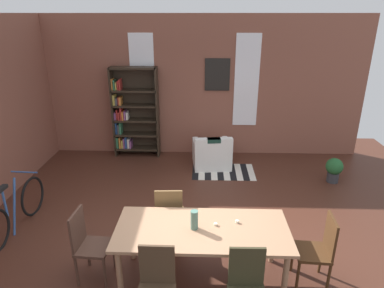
# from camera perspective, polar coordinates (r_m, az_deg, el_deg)

# --- Properties ---
(ground_plane) EXTENTS (9.74, 9.74, 0.00)m
(ground_plane) POSITION_cam_1_polar(r_m,az_deg,el_deg) (5.05, -0.90, -17.93)
(ground_plane) COLOR #46251B
(back_wall_brick) EXTENTS (7.75, 0.12, 3.20)m
(back_wall_brick) POSITION_cam_1_polar(r_m,az_deg,el_deg) (7.88, 0.42, 9.60)
(back_wall_brick) COLOR brown
(back_wall_brick) RESTS_ON ground
(window_pane_0) EXTENTS (0.55, 0.02, 2.08)m
(window_pane_0) POSITION_cam_1_polar(r_m,az_deg,el_deg) (7.90, -8.33, 10.60)
(window_pane_0) COLOR white
(window_pane_1) EXTENTS (0.55, 0.02, 2.08)m
(window_pane_1) POSITION_cam_1_polar(r_m,az_deg,el_deg) (7.84, 9.22, 10.46)
(window_pane_1) COLOR white
(dining_table) EXTENTS (2.11, 0.92, 0.76)m
(dining_table) POSITION_cam_1_polar(r_m,az_deg,el_deg) (4.24, 1.72, -14.98)
(dining_table) COLOR #9C7355
(dining_table) RESTS_ON ground
(vase_on_table) EXTENTS (0.09, 0.09, 0.24)m
(vase_on_table) POSITION_cam_1_polar(r_m,az_deg,el_deg) (4.12, 0.39, -12.71)
(vase_on_table) COLOR #4C7266
(vase_on_table) RESTS_ON dining_table
(tealight_candle_0) EXTENTS (0.04, 0.04, 0.03)m
(tealight_candle_0) POSITION_cam_1_polar(r_m,az_deg,el_deg) (4.25, 4.00, -13.40)
(tealight_candle_0) COLOR silver
(tealight_candle_0) RESTS_ON dining_table
(tealight_candle_1) EXTENTS (0.04, 0.04, 0.03)m
(tealight_candle_1) POSITION_cam_1_polar(r_m,az_deg,el_deg) (4.32, 7.64, -12.88)
(tealight_candle_1) COLOR silver
(tealight_candle_1) RESTS_ON dining_table
(dining_chair_head_left) EXTENTS (0.43, 0.43, 0.95)m
(dining_chair_head_left) POSITION_cam_1_polar(r_m,az_deg,el_deg) (4.57, -17.21, -15.68)
(dining_chair_head_left) COLOR #472E24
(dining_chair_head_left) RESTS_ON ground
(dining_chair_far_left) EXTENTS (0.42, 0.42, 0.95)m
(dining_chair_far_left) POSITION_cam_1_polar(r_m,az_deg,el_deg) (4.92, -3.84, -11.72)
(dining_chair_far_left) COLOR brown
(dining_chair_far_left) RESTS_ON ground
(dining_chair_head_right) EXTENTS (0.43, 0.43, 0.95)m
(dining_chair_head_right) POSITION_cam_1_polar(r_m,az_deg,el_deg) (4.57, 20.67, -16.21)
(dining_chair_head_right) COLOR #412714
(dining_chair_head_right) RESTS_ON ground
(dining_chair_near_left) EXTENTS (0.40, 0.40, 0.95)m
(dining_chair_near_left) POSITION_cam_1_polar(r_m,az_deg,el_deg) (3.85, -6.06, -22.89)
(dining_chair_near_left) COLOR #423020
(dining_chair_near_left) RESTS_ON ground
(bookshelf_tall) EXTENTS (1.06, 0.32, 2.09)m
(bookshelf_tall) POSITION_cam_1_polar(r_m,az_deg,el_deg) (7.94, -10.05, 5.05)
(bookshelf_tall) COLOR #2D2319
(bookshelf_tall) RESTS_ON ground
(armchair_white) EXTENTS (0.88, 0.88, 0.75)m
(armchair_white) POSITION_cam_1_polar(r_m,az_deg,el_deg) (7.46, 3.36, -1.73)
(armchair_white) COLOR white
(armchair_white) RESTS_ON ground
(bicycle_second) EXTENTS (0.44, 1.67, 0.88)m
(bicycle_second) POSITION_cam_1_polar(r_m,az_deg,el_deg) (5.96, -27.75, -10.10)
(bicycle_second) COLOR black
(bicycle_second) RESTS_ON ground
(potted_plant_by_shelf) EXTENTS (0.34, 0.34, 0.51)m
(potted_plant_by_shelf) POSITION_cam_1_polar(r_m,az_deg,el_deg) (7.33, 22.90, -3.88)
(potted_plant_by_shelf) COLOR #333338
(potted_plant_by_shelf) RESTS_ON ground
(striped_rug) EXTENTS (1.33, 0.82, 0.01)m
(striped_rug) POSITION_cam_1_polar(r_m,az_deg,el_deg) (7.31, 5.30, -4.66)
(striped_rug) COLOR black
(striped_rug) RESTS_ON ground
(framed_picture) EXTENTS (0.56, 0.03, 0.72)m
(framed_picture) POSITION_cam_1_polar(r_m,az_deg,el_deg) (7.75, 4.31, 11.62)
(framed_picture) COLOR black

